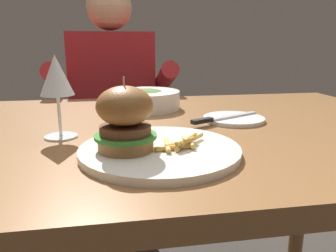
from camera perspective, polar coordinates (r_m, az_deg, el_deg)
The scene contains 9 objects.
dining_table at distance 0.82m, azimuth -2.62°, elevation -5.58°, with size 1.44×0.86×0.74m.
main_plate at distance 0.60m, azimuth -1.42°, elevation -4.23°, with size 0.29×0.29×0.01m, color white.
burger_sandwich at distance 0.57m, azimuth -7.49°, elevation 1.32°, with size 0.11×0.11×0.13m.
fries_pile at distance 0.59m, azimuth 2.58°, elevation -2.87°, with size 0.10×0.08×0.02m.
wine_glass at distance 0.71m, azimuth -18.87°, elevation 7.84°, with size 0.07×0.07×0.17m.
bread_plate at distance 0.86m, azimuth 11.36°, elevation 1.23°, with size 0.16×0.16×0.01m, color white.
table_knife at distance 0.83m, azimuth 8.98°, elevation 1.36°, with size 0.20×0.11×0.01m.
soup_bowl at distance 1.00m, azimuth -3.92°, elevation 4.72°, with size 0.21×0.21×0.06m.
diner_person at distance 1.52m, azimuth -9.35°, elevation -0.07°, with size 0.51×0.36×1.18m.
Camera 1 is at (-0.09, -0.77, 0.94)m, focal length 35.00 mm.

